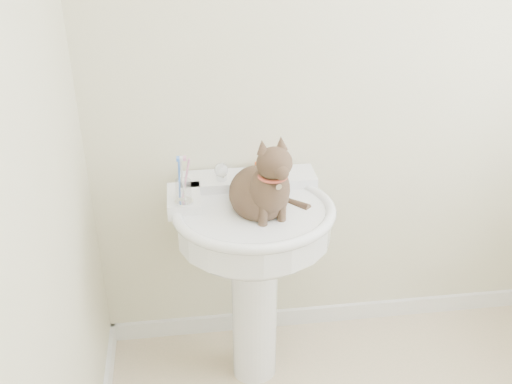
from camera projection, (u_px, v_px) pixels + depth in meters
name	position (u px, v px, depth m)	size (l,w,h in m)	color
wall_back	(357.00, 77.00, 2.39)	(2.20, 0.00, 2.50)	beige
wall_left	(7.00, 255.00, 1.31)	(0.00, 2.20, 2.50)	beige
baseboard_back	(337.00, 313.00, 2.96)	(2.20, 0.02, 0.09)	white
pedestal_sink	(253.00, 242.00, 2.35)	(0.64, 0.63, 0.88)	white
faucet	(249.00, 171.00, 2.38)	(0.28, 0.12, 0.14)	silver
soap_bar	(267.00, 166.00, 2.48)	(0.09, 0.06, 0.03)	#DA5619
toothbrush_cup	(183.00, 191.00, 2.22)	(0.07, 0.07, 0.18)	silver
cat	(262.00, 190.00, 2.21)	(0.25, 0.31, 0.46)	brown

